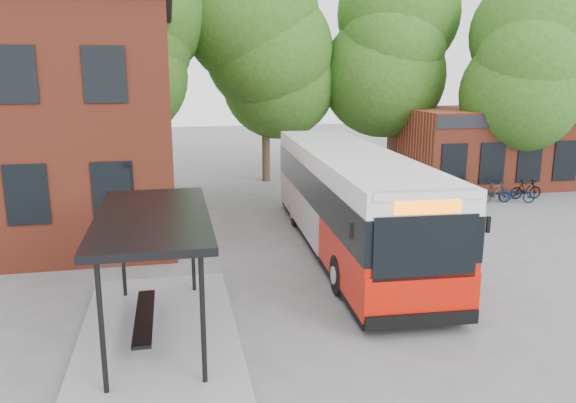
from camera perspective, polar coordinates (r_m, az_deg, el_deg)
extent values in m
plane|color=#5E5E60|center=(14.90, 4.95, -10.21)|extent=(100.00, 100.00, 0.00)
imported|color=black|center=(25.63, 14.61, 0.35)|extent=(1.70, 0.75, 0.87)
imported|color=black|center=(27.19, 15.83, 1.15)|extent=(1.74, 0.69, 1.02)
imported|color=black|center=(26.38, 18.37, 0.39)|extent=(1.61, 1.03, 0.80)
imported|color=black|center=(27.78, 16.93, 1.31)|extent=(1.70, 0.57, 1.01)
imported|color=#3A3530|center=(26.89, 17.33, 0.71)|extent=(1.64, 1.04, 0.81)
imported|color=#20222C|center=(27.44, 20.29, 0.88)|extent=(1.62, 0.58, 0.96)
imported|color=#041939|center=(27.80, 22.26, 0.74)|extent=(1.70, 0.98, 0.85)
imported|color=black|center=(28.77, 23.02, 1.15)|extent=(1.57, 0.49, 0.93)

